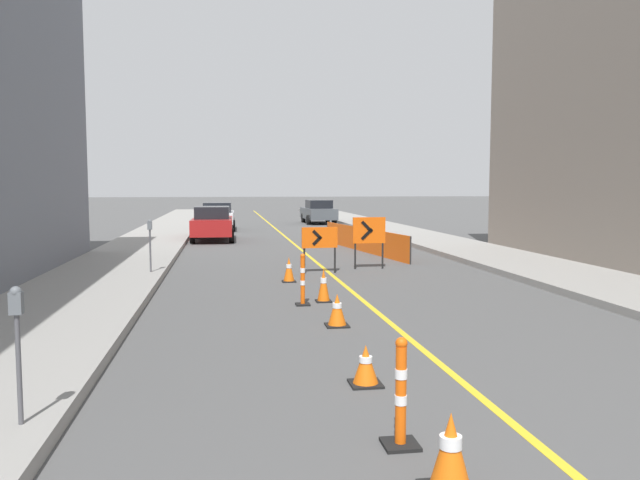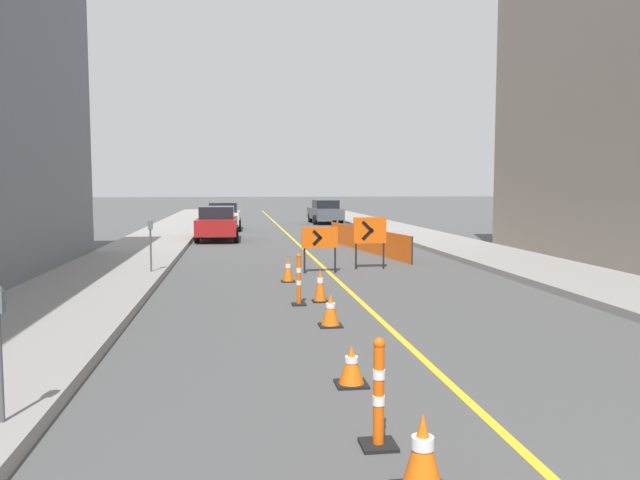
{
  "view_description": "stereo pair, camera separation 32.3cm",
  "coord_description": "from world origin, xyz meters",
  "px_view_note": "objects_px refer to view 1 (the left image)",
  "views": [
    {
      "loc": [
        -3.0,
        2.33,
        2.52
      ],
      "look_at": [
        -0.33,
        19.69,
        1.0
      ],
      "focal_mm": 35.0,
      "sensor_mm": 36.0,
      "label": 1
    },
    {
      "loc": [
        -2.69,
        2.29,
        2.52
      ],
      "look_at": [
        -0.33,
        19.69,
        1.0
      ],
      "focal_mm": 35.0,
      "sensor_mm": 36.0,
      "label": 2
    }
  ],
  "objects_px": {
    "traffic_cone_fourth": "(337,310)",
    "parking_meter_near_curb": "(17,328)",
    "traffic_cone_second": "(450,453)",
    "traffic_cone_third": "(366,365)",
    "traffic_cone_fifth": "(324,285)",
    "parked_car_curb_near": "(212,223)",
    "parked_car_curb_far": "(319,212)",
    "delineator_post_front": "(401,400)",
    "delineator_post_rear": "(303,283)",
    "parked_car_curb_mid": "(218,216)",
    "arrow_barricade_primary": "(320,240)",
    "arrow_barricade_secondary": "(369,233)",
    "traffic_cone_farthest": "(289,270)",
    "parking_meter_far_curb": "(150,235)"
  },
  "relations": [
    {
      "from": "traffic_cone_fifth",
      "to": "parked_car_curb_far",
      "type": "height_order",
      "value": "parked_car_curb_far"
    },
    {
      "from": "delineator_post_rear",
      "to": "arrow_barricade_secondary",
      "type": "xyz_separation_m",
      "value": [
        2.72,
        5.48,
        0.64
      ]
    },
    {
      "from": "traffic_cone_farthest",
      "to": "delineator_post_rear",
      "type": "bearing_deg",
      "value": -90.76
    },
    {
      "from": "delineator_post_rear",
      "to": "traffic_cone_third",
      "type": "bearing_deg",
      "value": -88.67
    },
    {
      "from": "delineator_post_rear",
      "to": "parking_meter_far_curb",
      "type": "xyz_separation_m",
      "value": [
        -3.64,
        4.49,
        0.72
      ]
    },
    {
      "from": "traffic_cone_second",
      "to": "traffic_cone_farthest",
      "type": "distance_m",
      "value": 11.51
    },
    {
      "from": "traffic_cone_farthest",
      "to": "arrow_barricade_primary",
      "type": "height_order",
      "value": "arrow_barricade_primary"
    },
    {
      "from": "traffic_cone_farthest",
      "to": "arrow_barricade_primary",
      "type": "bearing_deg",
      "value": 55.26
    },
    {
      "from": "parked_car_curb_near",
      "to": "parked_car_curb_far",
      "type": "relative_size",
      "value": 0.99
    },
    {
      "from": "delineator_post_rear",
      "to": "arrow_barricade_secondary",
      "type": "relative_size",
      "value": 0.7
    },
    {
      "from": "parked_car_curb_near",
      "to": "parked_car_curb_mid",
      "type": "distance_m",
      "value": 6.96
    },
    {
      "from": "delineator_post_rear",
      "to": "arrow_barricade_secondary",
      "type": "bearing_deg",
      "value": 63.57
    },
    {
      "from": "traffic_cone_second",
      "to": "parked_car_curb_far",
      "type": "height_order",
      "value": "parked_car_curb_far"
    },
    {
      "from": "arrow_barricade_secondary",
      "to": "parking_meter_near_curb",
      "type": "relative_size",
      "value": 1.15
    },
    {
      "from": "traffic_cone_second",
      "to": "traffic_cone_third",
      "type": "bearing_deg",
      "value": 91.19
    },
    {
      "from": "parking_meter_near_curb",
      "to": "arrow_barricade_secondary",
      "type": "bearing_deg",
      "value": 62.24
    },
    {
      "from": "delineator_post_rear",
      "to": "parked_car_curb_far",
      "type": "distance_m",
      "value": 29.0
    },
    {
      "from": "traffic_cone_fifth",
      "to": "parking_meter_far_curb",
      "type": "relative_size",
      "value": 0.51
    },
    {
      "from": "traffic_cone_third",
      "to": "parked_car_curb_mid",
      "type": "relative_size",
      "value": 0.12
    },
    {
      "from": "arrow_barricade_secondary",
      "to": "parked_car_curb_mid",
      "type": "bearing_deg",
      "value": 104.29
    },
    {
      "from": "traffic_cone_fifth",
      "to": "parked_car_curb_near",
      "type": "distance_m",
      "value": 16.12
    },
    {
      "from": "traffic_cone_farthest",
      "to": "delineator_post_front",
      "type": "xyz_separation_m",
      "value": [
        -0.0,
        -10.55,
        0.13
      ]
    },
    {
      "from": "delineator_post_rear",
      "to": "traffic_cone_fifth",
      "type": "bearing_deg",
      "value": 33.13
    },
    {
      "from": "parked_car_curb_mid",
      "to": "parking_meter_far_curb",
      "type": "relative_size",
      "value": 3.02
    },
    {
      "from": "parked_car_curb_mid",
      "to": "parked_car_curb_near",
      "type": "bearing_deg",
      "value": -89.75
    },
    {
      "from": "traffic_cone_second",
      "to": "arrow_barricade_secondary",
      "type": "bearing_deg",
      "value": 79.52
    },
    {
      "from": "delineator_post_rear",
      "to": "parked_car_curb_mid",
      "type": "xyz_separation_m",
      "value": [
        -2.0,
        23.17,
        0.33
      ]
    },
    {
      "from": "arrow_barricade_secondary",
      "to": "parking_meter_near_curb",
      "type": "height_order",
      "value": "arrow_barricade_secondary"
    },
    {
      "from": "traffic_cone_second",
      "to": "arrow_barricade_primary",
      "type": "relative_size",
      "value": 0.51
    },
    {
      "from": "traffic_cone_fourth",
      "to": "parking_meter_near_curb",
      "type": "bearing_deg",
      "value": -131.43
    },
    {
      "from": "traffic_cone_farthest",
      "to": "delineator_post_front",
      "type": "relative_size",
      "value": 0.61
    },
    {
      "from": "delineator_post_rear",
      "to": "parked_car_curb_mid",
      "type": "height_order",
      "value": "parked_car_curb_mid"
    },
    {
      "from": "delineator_post_rear",
      "to": "parked_car_curb_far",
      "type": "relative_size",
      "value": 0.25
    },
    {
      "from": "traffic_cone_farthest",
      "to": "delineator_post_front",
      "type": "height_order",
      "value": "delineator_post_front"
    },
    {
      "from": "arrow_barricade_secondary",
      "to": "parking_meter_near_curb",
      "type": "xyz_separation_m",
      "value": [
        -6.36,
        -12.08,
        0.03
      ]
    },
    {
      "from": "arrow_barricade_secondary",
      "to": "parked_car_curb_far",
      "type": "relative_size",
      "value": 0.36
    },
    {
      "from": "parking_meter_far_curb",
      "to": "delineator_post_front",
      "type": "bearing_deg",
      "value": -72.67
    },
    {
      "from": "traffic_cone_second",
      "to": "parked_car_curb_far",
      "type": "distance_m",
      "value": 37.14
    },
    {
      "from": "traffic_cone_farthest",
      "to": "arrow_barricade_secondary",
      "type": "height_order",
      "value": "arrow_barricade_secondary"
    },
    {
      "from": "traffic_cone_fourth",
      "to": "parking_meter_near_curb",
      "type": "relative_size",
      "value": 0.43
    },
    {
      "from": "parked_car_curb_mid",
      "to": "arrow_barricade_secondary",
      "type": "bearing_deg",
      "value": -73.41
    },
    {
      "from": "traffic_cone_fourth",
      "to": "parked_car_curb_near",
      "type": "xyz_separation_m",
      "value": [
        -2.53,
        18.29,
        0.51
      ]
    },
    {
      "from": "arrow_barricade_secondary",
      "to": "parked_car_curb_near",
      "type": "xyz_separation_m",
      "value": [
        -4.89,
        10.74,
        -0.31
      ]
    },
    {
      "from": "traffic_cone_farthest",
      "to": "parked_car_curb_far",
      "type": "relative_size",
      "value": 0.15
    },
    {
      "from": "traffic_cone_fifth",
      "to": "delineator_post_front",
      "type": "relative_size",
      "value": 0.69
    },
    {
      "from": "traffic_cone_fifth",
      "to": "parked_car_curb_mid",
      "type": "xyz_separation_m",
      "value": [
        -2.5,
        22.84,
        0.43
      ]
    },
    {
      "from": "parked_car_curb_near",
      "to": "traffic_cone_fourth",
      "type": "bearing_deg",
      "value": -81.05
    },
    {
      "from": "traffic_cone_fourth",
      "to": "arrow_barricade_primary",
      "type": "height_order",
      "value": "arrow_barricade_primary"
    },
    {
      "from": "traffic_cone_fifth",
      "to": "parked_car_curb_far",
      "type": "relative_size",
      "value": 0.17
    },
    {
      "from": "traffic_cone_third",
      "to": "traffic_cone_fourth",
      "type": "bearing_deg",
      "value": 85.9
    }
  ]
}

